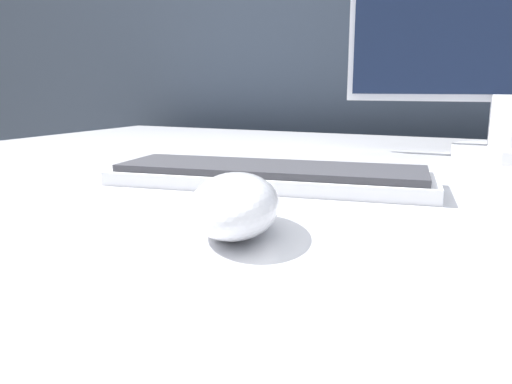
# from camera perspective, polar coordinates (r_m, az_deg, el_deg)

# --- Properties ---
(partition_panel) EXTENTS (5.00, 0.03, 1.49)m
(partition_panel) POSITION_cam_1_polar(r_m,az_deg,el_deg) (1.37, 16.48, 6.65)
(partition_panel) COLOR #333D4C
(partition_panel) RESTS_ON ground_plane
(computer_mouse_near) EXTENTS (0.12, 0.15, 0.05)m
(computer_mouse_near) POSITION_cam_1_polar(r_m,az_deg,el_deg) (0.39, -2.42, -1.40)
(computer_mouse_near) COLOR white
(computer_mouse_near) RESTS_ON desk
(keyboard) EXTENTS (0.39, 0.17, 0.02)m
(keyboard) POSITION_cam_1_polar(r_m,az_deg,el_deg) (0.59, 1.58, 1.90)
(keyboard) COLOR white
(keyboard) RESTS_ON desk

